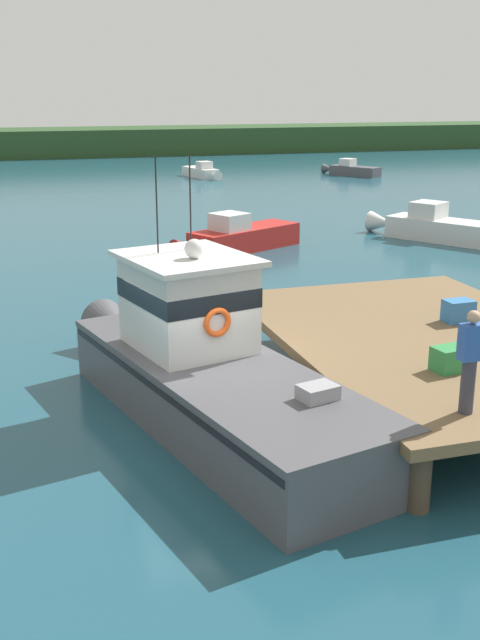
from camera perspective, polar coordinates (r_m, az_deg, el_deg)
name	(u,v)px	position (r m, az deg, el deg)	size (l,w,h in m)	color
ground_plane	(203,419)	(14.74, -2.72, -7.27)	(200.00, 200.00, 0.00)	#1E4C5B
dock	(433,341)	(16.13, 13.97, -1.53)	(6.00, 9.00, 1.20)	#4C3D2D
main_fishing_boat	(205,367)	(14.46, -2.61, -3.45)	(4.39, 9.95, 4.80)	#4C4C51
crate_single_by_cleat	(450,359)	(14.12, 15.18, -2.78)	(0.60, 0.44, 0.43)	#2D8442
crate_single_far	(458,311)	(17.10, 15.74, 0.64)	(0.60, 0.44, 0.48)	#3370B2
deckhand_by_the_boat	(470,360)	(12.17, 16.53, -2.82)	(0.36, 0.22, 1.63)	#383842
moored_boat_near_channel	(351,170)	(56.90, 8.16, 10.87)	(3.14, 4.41, 1.17)	#4C4C51
moored_boat_outer_mooring	(202,172)	(54.98, -2.79, 10.81)	(1.89, 4.56, 1.14)	white
moored_boat_far_left	(436,227)	(32.94, 14.22, 6.63)	(4.14, 5.72, 1.52)	silver
moored_boat_mid_harbor	(237,238)	(29.72, -0.21, 6.07)	(5.74, 3.73, 1.49)	red
mooring_buoy_channel_marker	(237,231)	(32.54, -0.25, 6.52)	(0.50, 0.50, 0.50)	#EA5B19
far_shoreline	(33,143)	(75.29, -14.94, 12.48)	(120.00, 8.00, 2.40)	#284723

